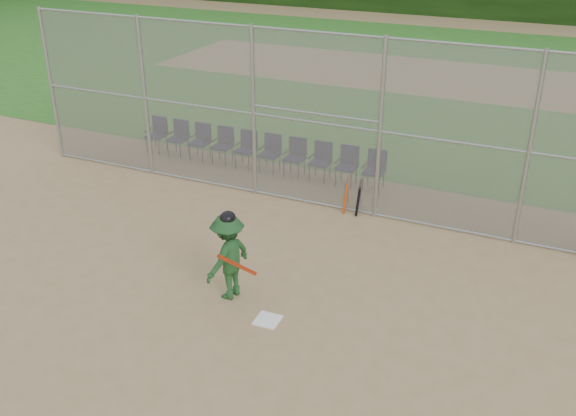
% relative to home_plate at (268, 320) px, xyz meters
% --- Properties ---
extents(ground, '(100.00, 100.00, 0.00)m').
position_rel_home_plate_xyz_m(ground, '(-0.55, -0.45, -0.01)').
color(ground, tan).
rests_on(ground, ground).
extents(grass_strip, '(100.00, 100.00, 0.00)m').
position_rel_home_plate_xyz_m(grass_strip, '(-0.55, 17.55, -0.00)').
color(grass_strip, '#2A6A1F').
rests_on(grass_strip, ground).
extents(dirt_patch_far, '(24.00, 24.00, 0.00)m').
position_rel_home_plate_xyz_m(dirt_patch_far, '(-0.55, 17.55, -0.00)').
color(dirt_patch_far, tan).
rests_on(dirt_patch_far, ground).
extents(backstop_fence, '(16.09, 0.09, 4.00)m').
position_rel_home_plate_xyz_m(backstop_fence, '(-0.55, 4.55, 2.06)').
color(backstop_fence, gray).
rests_on(backstop_fence, ground).
extents(home_plate, '(0.43, 0.43, 0.02)m').
position_rel_home_plate_xyz_m(home_plate, '(0.00, 0.00, 0.00)').
color(home_plate, white).
rests_on(home_plate, ground).
extents(batter_at_plate, '(1.03, 1.27, 1.69)m').
position_rel_home_plate_xyz_m(batter_at_plate, '(-0.95, 0.40, 0.81)').
color(batter_at_plate, '#1E4B21').
rests_on(batter_at_plate, ground).
extents(spare_bats, '(0.36, 0.33, 0.83)m').
position_rel_home_plate_xyz_m(spare_bats, '(-0.08, 4.50, 0.40)').
color(spare_bats, '#D84C14').
rests_on(spare_bats, ground).
extents(chair_0, '(0.54, 0.52, 0.96)m').
position_rel_home_plate_xyz_m(chair_0, '(-6.38, 5.95, 0.47)').
color(chair_0, '#12113E').
rests_on(chair_0, ground).
extents(chair_1, '(0.54, 0.52, 0.96)m').
position_rel_home_plate_xyz_m(chair_1, '(-5.67, 5.95, 0.47)').
color(chair_1, '#12113E').
rests_on(chair_1, ground).
extents(chair_2, '(0.54, 0.52, 0.96)m').
position_rel_home_plate_xyz_m(chair_2, '(-4.97, 5.95, 0.47)').
color(chair_2, '#12113E').
rests_on(chair_2, ground).
extents(chair_3, '(0.54, 0.52, 0.96)m').
position_rel_home_plate_xyz_m(chair_3, '(-4.26, 5.95, 0.47)').
color(chair_3, '#12113E').
rests_on(chair_3, ground).
extents(chair_4, '(0.54, 0.52, 0.96)m').
position_rel_home_plate_xyz_m(chair_4, '(-3.56, 5.95, 0.47)').
color(chair_4, '#12113E').
rests_on(chair_4, ground).
extents(chair_5, '(0.54, 0.52, 0.96)m').
position_rel_home_plate_xyz_m(chair_5, '(-2.86, 5.95, 0.47)').
color(chair_5, '#12113E').
rests_on(chair_5, ground).
extents(chair_6, '(0.54, 0.52, 0.96)m').
position_rel_home_plate_xyz_m(chair_6, '(-2.15, 5.95, 0.47)').
color(chair_6, '#12113E').
rests_on(chair_6, ground).
extents(chair_7, '(0.54, 0.52, 0.96)m').
position_rel_home_plate_xyz_m(chair_7, '(-1.45, 5.95, 0.47)').
color(chair_7, '#12113E').
rests_on(chair_7, ground).
extents(chair_8, '(0.54, 0.52, 0.96)m').
position_rel_home_plate_xyz_m(chair_8, '(-0.74, 5.95, 0.47)').
color(chair_8, '#12113E').
rests_on(chair_8, ground).
extents(chair_9, '(0.54, 0.52, 0.96)m').
position_rel_home_plate_xyz_m(chair_9, '(-0.04, 5.95, 0.47)').
color(chair_9, '#12113E').
rests_on(chair_9, ground).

